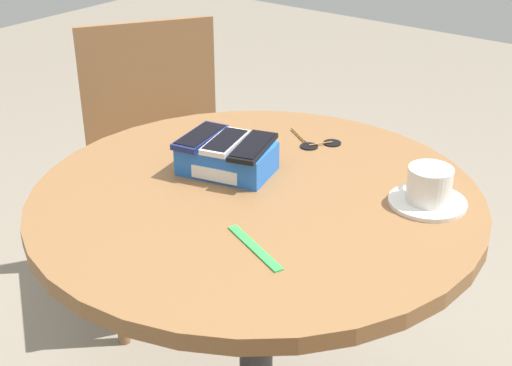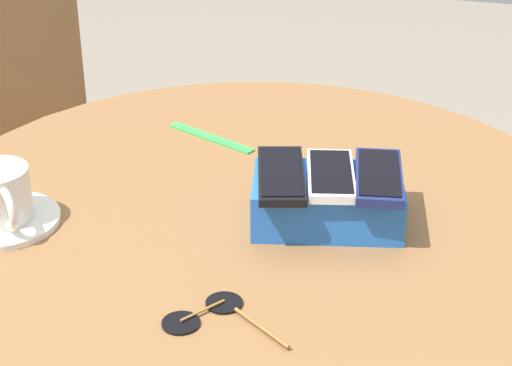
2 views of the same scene
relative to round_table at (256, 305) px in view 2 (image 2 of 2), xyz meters
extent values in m
cylinder|color=brown|center=(0.00, 0.00, 0.15)|extent=(0.84, 0.84, 0.03)
cube|color=blue|center=(-0.10, 0.04, 0.19)|extent=(0.20, 0.15, 0.06)
cube|color=white|center=(-0.08, -0.02, 0.18)|extent=(0.09, 0.02, 0.03)
cube|color=navy|center=(-0.16, 0.02, 0.23)|extent=(0.08, 0.14, 0.01)
cube|color=black|center=(-0.16, 0.02, 0.23)|extent=(0.07, 0.13, 0.00)
cube|color=silver|center=(-0.10, 0.04, 0.23)|extent=(0.08, 0.13, 0.01)
cube|color=black|center=(-0.10, 0.04, 0.23)|extent=(0.07, 0.12, 0.00)
cube|color=black|center=(-0.05, 0.05, 0.23)|extent=(0.09, 0.15, 0.01)
cube|color=black|center=(-0.05, 0.05, 0.23)|extent=(0.08, 0.14, 0.00)
cylinder|color=silver|center=(0.27, 0.15, 0.17)|extent=(0.14, 0.14, 0.01)
torus|color=silver|center=(0.24, 0.18, 0.20)|extent=(0.04, 0.04, 0.05)
cube|color=green|center=(0.11, -0.16, 0.17)|extent=(0.15, 0.08, 0.00)
cylinder|color=black|center=(-0.01, 0.28, 0.17)|extent=(0.04, 0.04, 0.00)
cylinder|color=black|center=(-0.04, 0.23, 0.17)|extent=(0.04, 0.04, 0.00)
cylinder|color=olive|center=(-0.02, 0.25, 0.17)|extent=(0.03, 0.05, 0.00)
cylinder|color=olive|center=(-0.09, 0.27, 0.17)|extent=(0.07, 0.05, 0.00)
cube|color=brown|center=(0.59, -0.46, -0.15)|extent=(0.57, 0.57, 0.02)
cylinder|color=brown|center=(0.56, -0.21, -0.38)|extent=(0.04, 0.04, 0.44)
cylinder|color=brown|center=(0.34, -0.49, -0.38)|extent=(0.04, 0.04, 0.44)
cylinder|color=brown|center=(0.63, -0.71, -0.38)|extent=(0.04, 0.04, 0.44)
camera|label=1|loc=(0.71, -0.93, 0.78)|focal=50.00mm
camera|label=2|loc=(-0.27, 0.91, 0.67)|focal=60.00mm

